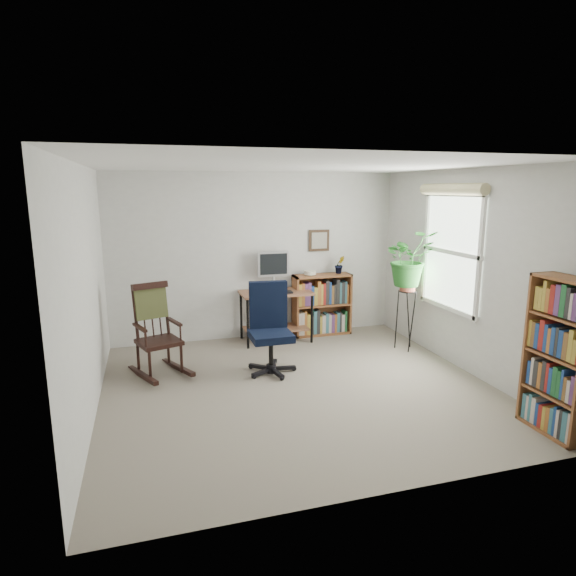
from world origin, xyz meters
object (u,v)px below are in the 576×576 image
object	(u,v)px
office_chair	(271,329)
tall_bookshelf	(561,357)
rocking_chair	(158,330)
desk	(276,316)
low_bookshelf	(322,304)

from	to	relation	value
office_chair	tall_bookshelf	size ratio (longest dim) A/B	0.77
office_chair	tall_bookshelf	distance (m)	2.98
office_chair	rocking_chair	bearing A→B (deg)	172.09
office_chair	tall_bookshelf	world-z (taller)	tall_bookshelf
desk	low_bookshelf	distance (m)	0.76
office_chair	low_bookshelf	size ratio (longest dim) A/B	1.20
office_chair	low_bookshelf	world-z (taller)	office_chair
rocking_chair	tall_bookshelf	bearing A→B (deg)	-55.01
desk	office_chair	bearing A→B (deg)	-107.77
office_chair	rocking_chair	world-z (taller)	rocking_chair
tall_bookshelf	rocking_chair	bearing A→B (deg)	144.20
low_bookshelf	desk	bearing A→B (deg)	-170.87
desk	low_bookshelf	xyz separation A→B (m)	(0.75, 0.12, 0.09)
desk	low_bookshelf	size ratio (longest dim) A/B	1.10
office_chair	low_bookshelf	xyz separation A→B (m)	(1.13, 1.31, -0.09)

